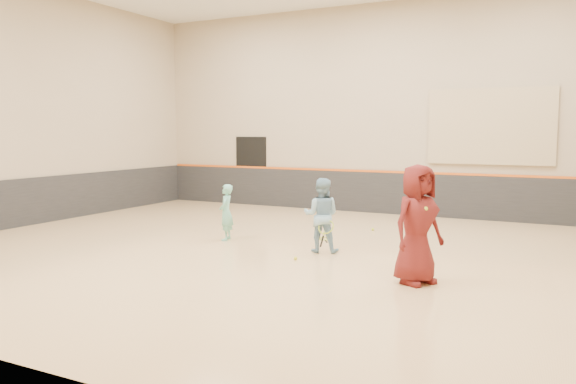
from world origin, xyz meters
The scene contains 14 objects.
room centered at (0.00, 0.00, 0.81)m, with size 15.04×12.04×6.22m.
wainscot_back centered at (0.00, 5.97, 0.60)m, with size 14.90×0.04×1.20m, color #232326.
wainscot_left centered at (-7.47, 0.00, 0.60)m, with size 0.04×11.90×1.20m, color #232326.
accent_stripe centered at (0.00, 5.96, 1.22)m, with size 14.90×0.03×0.06m, color #D85914.
acoustic_panel centered at (2.80, 5.95, 2.50)m, with size 3.20×0.08×2.00m, color tan.
doorway centered at (-4.50, 5.98, 1.10)m, with size 1.10×0.05×2.20m, color black.
girl centered at (-1.94, 0.53, 0.61)m, with size 0.45×0.29×1.23m, color #71C5B0.
instructor centered at (0.40, 0.36, 0.73)m, with size 0.71×0.55×1.46m, color #86B4CF.
young_man centered at (2.64, -1.09, 0.93)m, with size 0.91×0.59×1.87m, color maroon.
held_racket centered at (0.58, 0.16, 0.54)m, with size 0.46×0.46×0.58m, color #A7C52B, non-canonical shape.
spare_racket centered at (-0.05, 1.58, 0.03)m, with size 0.62×0.62×0.05m, color #9AB828, non-canonical shape.
ball_under_racket centered at (0.26, -0.52, 0.03)m, with size 0.07×0.07×0.07m, color yellow.
ball_in_hand centered at (2.80, -1.26, 1.21)m, with size 0.07×0.07×0.07m, color #DBED37.
ball_beside_spare centered at (0.56, 3.10, 0.03)m, with size 0.07×0.07×0.07m, color #AFC72E.
Camera 1 is at (4.71, -9.67, 2.37)m, focal length 35.00 mm.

